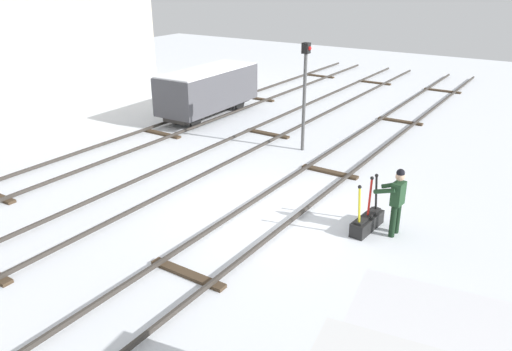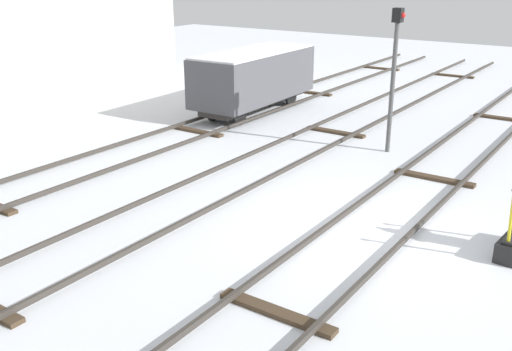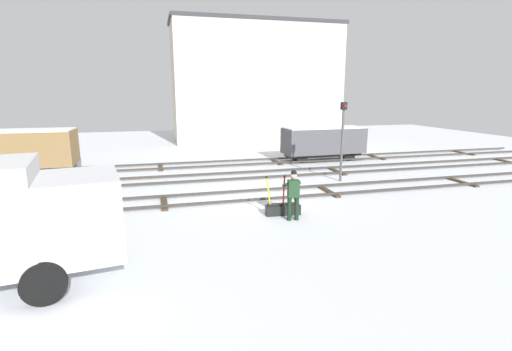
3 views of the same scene
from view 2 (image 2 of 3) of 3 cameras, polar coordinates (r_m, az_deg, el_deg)
ground_plane at (r=11.72m, az=11.37°, el=-5.31°), size 60.00×60.00×0.00m
track_main_line at (r=11.68m, az=11.40°, el=-4.84°), size 44.00×1.94×0.18m
track_siding_near at (r=13.50m, az=-3.78°, el=-0.99°), size 44.00×1.94×0.18m
track_siding_far at (r=15.86m, az=-14.01°, el=1.63°), size 44.00×1.94×0.18m
signal_post at (r=16.18m, az=13.26°, el=10.27°), size 0.24×0.32×3.85m
freight_car_mid_siding at (r=20.43m, az=-0.18°, el=9.53°), size 5.23×2.08×2.14m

